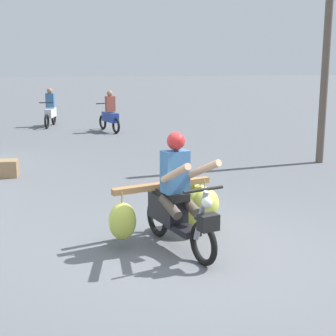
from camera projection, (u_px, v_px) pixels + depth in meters
The scene contains 6 objects.
ground_plane at pixel (205, 258), 6.58m from camera, with size 120.00×120.00×0.00m, color #56595E.
motorbike_main_loaded at pixel (181, 203), 7.14m from camera, with size 1.75×1.99×1.58m.
motorbike_distant_ahead_left at pixel (110, 115), 17.41m from camera, with size 0.78×1.53×1.40m.
motorbike_distant_ahead_right at pixel (50, 111), 18.72m from camera, with size 0.52×1.61×1.40m.
produce_crate at pixel (4, 168), 10.96m from camera, with size 0.56×0.40×0.36m, color olive.
utility_pole at pixel (326, 53), 11.92m from camera, with size 0.18×0.18×5.21m, color brown.
Camera 1 is at (-1.35, -6.04, 2.54)m, focal length 54.73 mm.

